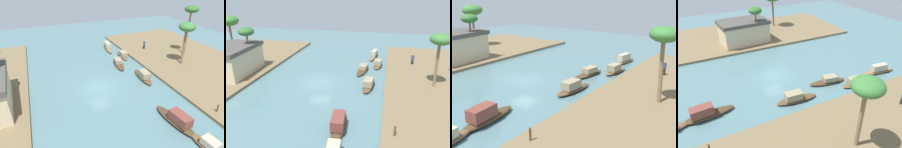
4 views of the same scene
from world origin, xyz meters
The scene contains 11 objects.
river_water centered at (0.00, 0.00, 0.00)m, with size 71.00×71.00×0.00m, color slate.
riverbank_right centered at (0.00, 16.06, 0.16)m, with size 38.87×15.88×0.32m, color brown.
sampan_upstream_small centered at (12.33, -5.98, 0.47)m, with size 5.31×1.59×1.26m.
sampan_downstream_large centered at (7.78, -6.90, 0.43)m, with size 4.01×1.42×1.11m.
sampan_near_left_bank centered at (5.13, -4.93, 0.35)m, with size 4.71×1.85×0.97m.
sampan_with_red_awning centered at (-8.92, -4.55, 0.52)m, with size 5.04×1.70×1.39m.
sampan_foreground centered at (-0.09, -6.26, 0.44)m, with size 4.64×1.58×1.18m.
mooring_post centered at (-9.34, -9.19, 0.75)m, with size 0.14×0.14×0.85m, color #4C3823.
palm_tree_left_near centered at (1.36, -13.78, 5.73)m, with size 2.38×2.38×6.29m.
palm_tree_right_tall centered at (1.79, 10.83, 5.55)m, with size 2.13×2.13×5.97m.
riverside_building centered at (-0.05, 12.16, 2.22)m, with size 8.29×5.69×3.74m.
Camera 4 is at (-8.87, -21.87, 13.94)m, focal length 33.58 mm.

